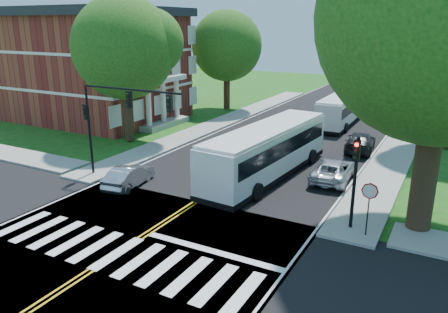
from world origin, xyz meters
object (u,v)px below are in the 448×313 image
Objects in this scene: bus_follow at (342,109)px; bus_lead at (268,151)px; signal_nw at (116,111)px; suv at (333,170)px; signal_ne at (355,171)px; hatchback at (129,176)px; dark_sedan at (360,142)px.

bus_lead is at bearing 88.52° from bus_follow.
signal_nw is 1.51× the size of suv.
bus_lead reaches higher than suv.
signal_nw reaches higher than bus_lead.
signal_nw is at bearing 38.13° from bus_lead.
hatchback is at bearing -177.98° from signal_ne.
bus_follow is 2.27× the size of dark_sedan.
signal_nw is 14.13m from signal_ne.
signal_nw reaches higher than signal_ne.
signal_nw reaches higher than suv.
bus_lead is 2.63× the size of dark_sedan.
signal_ne is 0.35× the size of bus_lead.
signal_nw reaches higher than dark_sedan.
hatchback is at bearing 48.49° from dark_sedan.
signal_ne is 14.29m from dark_sedan.
suv is at bearing -156.24° from bus_lead.
bus_follow is (-6.04, 22.46, -1.46)m from signal_ne.
signal_ne is (14.06, 0.01, -1.41)m from signal_nw.
suv is (-2.55, 6.42, -2.29)m from signal_ne.
suv is at bearing 102.05° from bus_follow.
bus_follow reaches higher than suv.
hatchback is (-6.93, -22.92, -0.84)m from bus_follow.
hatchback is (-6.55, -5.53, -1.06)m from bus_lead.
hatchback is (-12.97, -0.46, -2.30)m from signal_ne.
signal_ne is at bearing 94.78° from dark_sedan.
bus_lead is at bearing 33.64° from signal_nw.
signal_nw reaches higher than bus_follow.
dark_sedan reaches higher than suv.
bus_follow is (8.01, 22.47, -2.88)m from signal_nw.
signal_nw is 13.69m from suv.
signal_ne reaches higher than dark_sedan.
suv reaches higher than hatchback.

